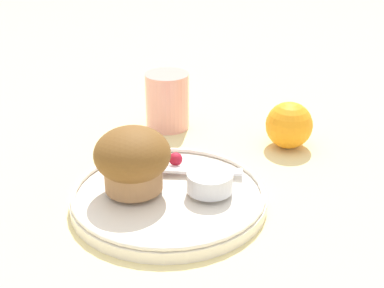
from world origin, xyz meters
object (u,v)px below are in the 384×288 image
object	(u,v)px
butter_knife	(180,170)
orange_fruit	(289,125)
juice_glass	(167,101)
muffin	(133,159)

from	to	relation	value
butter_knife	orange_fruit	size ratio (longest dim) A/B	2.41
juice_glass	butter_knife	bearing A→B (deg)	-70.78
juice_glass	muffin	bearing A→B (deg)	-85.64
butter_knife	muffin	bearing A→B (deg)	-136.75
butter_knife	orange_fruit	bearing A→B (deg)	41.05
muffin	juice_glass	xyz separation A→B (m)	(-0.02, 0.23, -0.01)
muffin	butter_knife	world-z (taller)	muffin
muffin	orange_fruit	bearing A→B (deg)	48.65
orange_fruit	juice_glass	distance (m)	0.19
orange_fruit	juice_glass	size ratio (longest dim) A/B	0.78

